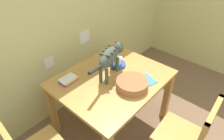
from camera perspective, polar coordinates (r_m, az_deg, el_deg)
name	(u,v)px	position (r m, az deg, el deg)	size (l,w,h in m)	color
wall_rear	(64,16)	(2.43, -13.88, 14.93)	(4.75, 0.11, 2.50)	#D1CC82
dining_table	(112,84)	(2.20, 0.00, -4.01)	(1.19, 0.98, 0.76)	#BD853F
cat	(111,56)	(2.05, -0.40, 4.06)	(0.66, 0.24, 0.34)	#444C40
saucer_bowl	(118,64)	(2.32, 1.76, 1.62)	(0.18, 0.18, 0.03)	blue
coffee_mug	(118,61)	(2.29, 1.83, 2.78)	(0.13, 0.09, 0.08)	white
magazine	(143,82)	(2.11, 8.88, -3.36)	(0.26, 0.19, 0.01)	#377FC6
book_stack	(68,80)	(2.12, -12.58, -2.77)	(0.20, 0.12, 0.05)	#954695
wicker_basket	(132,84)	(2.00, 5.85, -4.03)	(0.33, 0.33, 0.08)	#9E663D
wooden_chair_far	(184,136)	(2.10, 20.09, -17.70)	(0.44, 0.44, 0.94)	#BC873C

